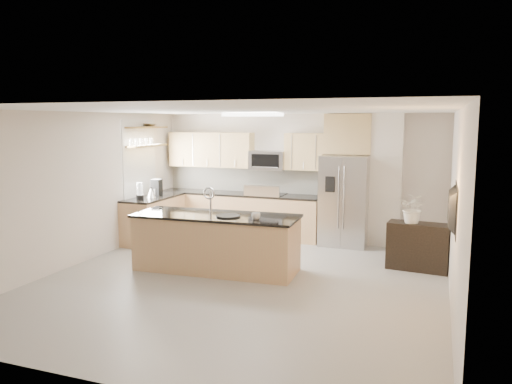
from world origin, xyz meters
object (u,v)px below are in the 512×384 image
at_px(kettle, 151,193).
at_px(bowl, 150,124).
at_px(range, 266,215).
at_px(blender, 140,192).
at_px(platter, 228,216).
at_px(flower_vase, 414,201).
at_px(refrigerator, 345,200).
at_px(coffee_maker, 157,188).
at_px(island, 216,242).
at_px(credenza, 418,246).
at_px(cup, 256,216).
at_px(television, 448,208).
at_px(microwave, 268,160).

distance_m(kettle, bowl, 1.43).
relative_size(range, blender, 3.36).
bearing_deg(platter, flower_vase, 23.79).
relative_size(refrigerator, flower_vase, 2.37).
height_order(coffee_maker, flower_vase, flower_vase).
bearing_deg(flower_vase, platter, -156.21).
xyz_separation_m(platter, bowl, (-2.50, 1.77, 1.44)).
distance_m(island, credenza, 3.33).
bearing_deg(flower_vase, blender, -178.13).
bearing_deg(blender, island, -24.88).
bearing_deg(cup, kettle, 152.39).
bearing_deg(coffee_maker, platter, -35.95).
bearing_deg(island, refrigerator, 53.22).
xyz_separation_m(cup, flower_vase, (2.27, 1.29, 0.17)).
bearing_deg(flower_vase, coffee_maker, 174.61).
relative_size(island, kettle, 11.84).
xyz_separation_m(island, television, (3.51, -0.62, 0.88)).
distance_m(cup, kettle, 3.13).
distance_m(cup, television, 2.82).
xyz_separation_m(island, platter, (0.25, -0.09, 0.47)).
distance_m(cup, coffee_maker, 3.36).
height_order(range, microwave, microwave).
height_order(range, flower_vase, flower_vase).
xyz_separation_m(credenza, platter, (-2.86, -1.27, 0.55)).
bearing_deg(blender, coffee_maker, 91.77).
xyz_separation_m(cup, bowl, (-3.00, 1.84, 1.39)).
relative_size(bowl, television, 0.30).
bearing_deg(television, bowl, 68.26).
bearing_deg(credenza, bowl, -179.50).
distance_m(range, blender, 2.65).
relative_size(refrigerator, credenza, 1.82).
bearing_deg(bowl, credenza, -5.33).
distance_m(refrigerator, island, 2.99).
bearing_deg(microwave, coffee_maker, -154.16).
bearing_deg(credenza, platter, -150.28).
relative_size(range, platter, 2.88).
bearing_deg(island, kettle, 144.87).
distance_m(refrigerator, platter, 2.91).
bearing_deg(television, range, 48.36).
xyz_separation_m(kettle, flower_vase, (5.04, -0.16, 0.14)).
distance_m(platter, television, 3.33).
xyz_separation_m(refrigerator, credenza, (1.46, -1.28, -0.50)).
xyz_separation_m(island, credenza, (3.12, 1.18, -0.08)).
distance_m(refrigerator, credenza, 2.00).
distance_m(credenza, platter, 3.18).
relative_size(microwave, cup, 5.49).
distance_m(island, kettle, 2.46).
relative_size(coffee_maker, bowl, 1.02).
height_order(range, credenza, range).
relative_size(cup, kettle, 0.60).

